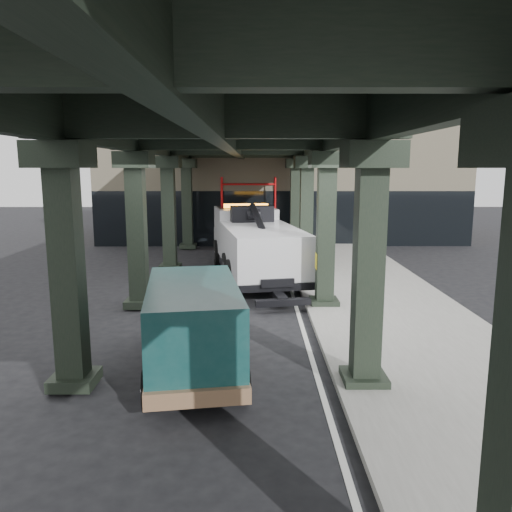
{
  "coord_description": "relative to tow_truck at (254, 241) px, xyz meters",
  "views": [
    {
      "loc": [
        0.33,
        -13.74,
        4.5
      ],
      "look_at": [
        0.38,
        2.1,
        1.7
      ],
      "focal_mm": 35.0,
      "sensor_mm": 36.0,
      "label": 1
    }
  ],
  "objects": [
    {
      "name": "tow_truck",
      "position": [
        0.0,
        0.0,
        0.0
      ],
      "size": [
        4.04,
        9.61,
        3.07
      ],
      "rotation": [
        0.0,
        0.0,
        0.17
      ],
      "color": "black",
      "rests_on": "ground"
    },
    {
      "name": "sidewalk",
      "position": [
        4.2,
        -4.82,
        -1.42
      ],
      "size": [
        5.0,
        40.0,
        0.15
      ],
      "primitive_type": "cube",
      "color": "gray",
      "rests_on": "ground"
    },
    {
      "name": "building",
      "position": [
        1.7,
        13.18,
        2.51
      ],
      "size": [
        22.0,
        10.0,
        8.0
      ],
      "primitive_type": "cube",
      "color": "#C6B793",
      "rests_on": "ground"
    },
    {
      "name": "towed_van",
      "position": [
        -1.32,
        -10.0,
        -0.38
      ],
      "size": [
        2.68,
        5.33,
        2.07
      ],
      "rotation": [
        0.0,
        0.0,
        0.15
      ],
      "color": "#103939",
      "rests_on": "ground"
    },
    {
      "name": "lane_stripe",
      "position": [
        1.4,
        -4.82,
        -1.49
      ],
      "size": [
        0.12,
        38.0,
        0.01
      ],
      "primitive_type": "cube",
      "color": "silver",
      "rests_on": "ground"
    },
    {
      "name": "scaffolding",
      "position": [
        -0.3,
        7.82,
        0.61
      ],
      "size": [
        3.08,
        0.88,
        4.0
      ],
      "color": "red",
      "rests_on": "ground"
    },
    {
      "name": "viaduct",
      "position": [
        -0.7,
        -4.82,
        3.97
      ],
      "size": [
        7.4,
        32.0,
        6.4
      ],
      "color": "black",
      "rests_on": "ground"
    },
    {
      "name": "ground",
      "position": [
        -0.3,
        -6.82,
        -1.49
      ],
      "size": [
        90.0,
        90.0,
        0.0
      ],
      "primitive_type": "plane",
      "color": "black",
      "rests_on": "ground"
    }
  ]
}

